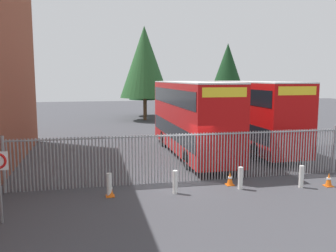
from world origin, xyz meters
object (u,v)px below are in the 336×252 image
Objects in this scene: double_decker_bus_near_gate at (250,112)px; traffic_cone_mid_forecourt at (329,180)px; traffic_cone_by_gate at (230,179)px; traffic_cone_near_kerb at (110,189)px; bollard_near_left at (109,185)px; bollard_center_front at (175,182)px; double_decker_bus_behind_fence_left at (191,115)px; bollard_near_right at (240,178)px; bollard_far_right at (301,177)px.

double_decker_bus_near_gate reaches higher than traffic_cone_mid_forecourt.
traffic_cone_by_gate is 5.20m from traffic_cone_near_kerb.
traffic_cone_mid_forecourt is 9.30m from traffic_cone_near_kerb.
bollard_near_left is 1.00× the size of bollard_center_front.
double_decker_bus_behind_fence_left reaches higher than bollard_near_left.
bollard_center_front is 2.81m from bollard_near_right.
bollard_near_right is 0.68m from traffic_cone_by_gate.
bollard_near_right is (2.81, -0.03, 0.00)m from bollard_center_front.
double_decker_bus_near_gate reaches higher than bollard_near_left.
bollard_near_left is 8.07m from bollard_far_right.
traffic_cone_mid_forecourt is at bearing -5.19° from bollard_far_right.
double_decker_bus_behind_fence_left is 6.73m from traffic_cone_by_gate.
double_decker_bus_near_gate is 8.79m from traffic_cone_mid_forecourt.
traffic_cone_near_kerb is at bearing 177.87° from bollard_near_right.
traffic_cone_mid_forecourt is (4.10, -1.06, 0.00)m from traffic_cone_by_gate.
double_decker_bus_behind_fence_left is at bearing 89.46° from traffic_cone_by_gate.
double_decker_bus_near_gate is at bearing 88.24° from traffic_cone_mid_forecourt.
double_decker_bus_behind_fence_left reaches higher than traffic_cone_by_gate.
traffic_cone_mid_forecourt is (6.69, -0.47, -0.19)m from bollard_center_front.
double_decker_bus_near_gate is at bearing 39.53° from bollard_near_left.
bollard_near_right is at bearing -88.74° from double_decker_bus_behind_fence_left.
bollard_far_right is 3.00m from traffic_cone_by_gate.
traffic_cone_near_kerb is (-5.19, -0.42, 0.00)m from traffic_cone_by_gate.
double_decker_bus_near_gate is 10.82m from bollard_center_front.
bollard_center_front and bollard_far_right have the same top height.
double_decker_bus_behind_fence_left reaches higher than traffic_cone_near_kerb.
traffic_cone_near_kerb is at bearing -127.64° from double_decker_bus_behind_fence_left.
double_decker_bus_behind_fence_left is 18.32× the size of traffic_cone_near_kerb.
traffic_cone_near_kerb is at bearing 176.16° from bollard_center_front.
bollard_center_front reaches higher than traffic_cone_mid_forecourt.
bollard_near_left is 5.43m from bollard_near_right.
double_decker_bus_near_gate is at bearing 14.10° from double_decker_bus_behind_fence_left.
double_decker_bus_behind_fence_left is at bearing 52.36° from traffic_cone_near_kerb.
double_decker_bus_behind_fence_left is 11.38× the size of bollard_near_left.
bollard_near_right is 1.61× the size of traffic_cone_near_kerb.
traffic_cone_by_gate is at bearing 4.58° from traffic_cone_near_kerb.
bollard_near_left reaches higher than traffic_cone_mid_forecourt.
bollard_far_right reaches higher than traffic_cone_by_gate.
bollard_near_right reaches higher than traffic_cone_mid_forecourt.
double_decker_bus_behind_fence_left is at bearing 110.81° from bollard_far_right.
traffic_cone_mid_forecourt is at bearing -3.95° from traffic_cone_near_kerb.
bollard_near_left is at bearing -175.25° from traffic_cone_by_gate.
bollard_far_right is at bearing -3.75° from traffic_cone_near_kerb.
traffic_cone_by_gate is at bearing 12.81° from bollard_center_front.
traffic_cone_by_gate is at bearing 4.75° from bollard_near_left.
bollard_near_right and bollard_far_right have the same top height.
double_decker_bus_behind_fence_left is 8.08m from bollard_far_right.
bollard_near_right is at bearing -0.55° from bollard_center_front.
bollard_near_left is 9.33m from traffic_cone_mid_forecourt.
bollard_far_right is 8.05m from traffic_cone_near_kerb.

